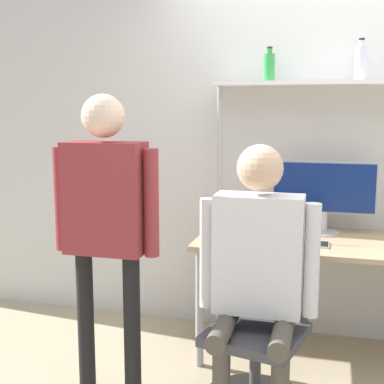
% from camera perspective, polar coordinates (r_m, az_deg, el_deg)
% --- Properties ---
extents(wall_back, '(8.00, 0.06, 2.70)m').
position_cam_1_polar(wall_back, '(3.70, 16.78, 5.17)').
color(wall_back, silver).
rests_on(wall_back, ground_plane).
extents(desk, '(1.85, 0.73, 0.77)m').
position_cam_1_polar(desk, '(3.42, 16.45, -6.30)').
color(desk, tan).
rests_on(desk, ground_plane).
extents(shelf_unit, '(1.76, 0.29, 1.74)m').
position_cam_1_polar(shelf_unit, '(3.51, 16.98, 7.47)').
color(shelf_unit, white).
rests_on(shelf_unit, ground_plane).
extents(monitor, '(0.66, 0.22, 0.47)m').
position_cam_1_polar(monitor, '(3.52, 13.86, -0.02)').
color(monitor, '#B7B7BC').
rests_on(monitor, desk).
extents(laptop, '(0.34, 0.24, 0.25)m').
position_cam_1_polar(laptop, '(3.26, 9.32, -4.19)').
color(laptop, '#BCBCC1').
rests_on(laptop, desk).
extents(cell_phone, '(0.07, 0.15, 0.01)m').
position_cam_1_polar(cell_phone, '(3.26, 13.80, -5.48)').
color(cell_phone, silver).
rests_on(cell_phone, desk).
extents(office_chair, '(0.56, 0.56, 0.90)m').
position_cam_1_polar(office_chair, '(2.96, 7.08, -17.24)').
color(office_chair, black).
rests_on(office_chair, ground_plane).
extents(person_seated, '(0.61, 0.48, 1.40)m').
position_cam_1_polar(person_seated, '(2.72, 6.98, -7.14)').
color(person_seated, '#4C473D').
rests_on(person_seated, ground_plane).
extents(person_standing, '(0.58, 0.22, 1.65)m').
position_cam_1_polar(person_standing, '(2.82, -9.20, -1.85)').
color(person_standing, black).
rests_on(person_standing, ground_plane).
extents(bottle_clear, '(0.07, 0.07, 0.25)m').
position_cam_1_polar(bottle_clear, '(3.52, 17.55, 13.03)').
color(bottle_clear, silver).
rests_on(bottle_clear, shelf_unit).
extents(bottle_green, '(0.07, 0.07, 0.22)m').
position_cam_1_polar(bottle_green, '(3.54, 8.25, 13.08)').
color(bottle_green, '#2D8C3F').
rests_on(bottle_green, shelf_unit).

